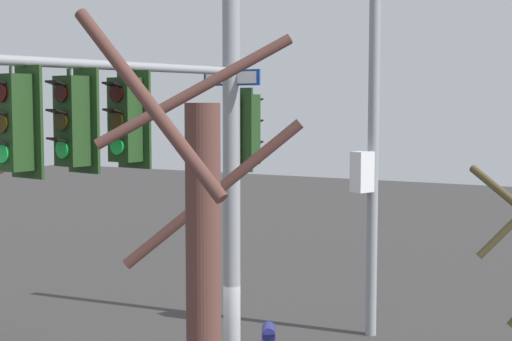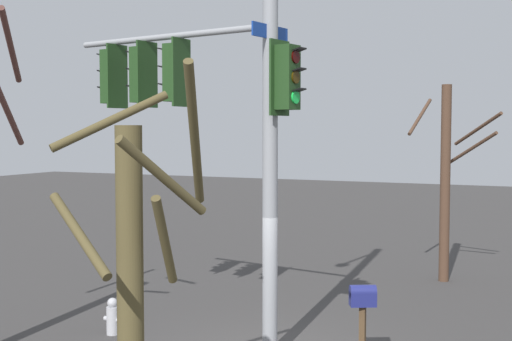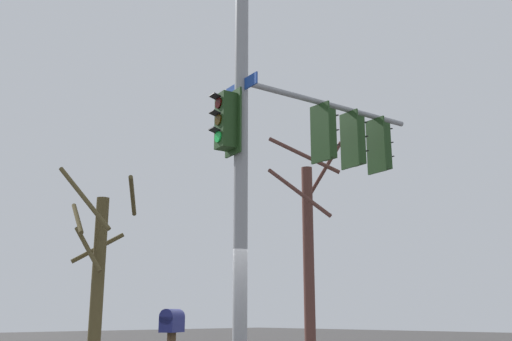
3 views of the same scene
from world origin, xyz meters
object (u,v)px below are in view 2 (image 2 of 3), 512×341
fire_hydrant (113,317)px  mailbox (363,302)px  bare_tree_corner (133,283)px  bare_tree_behind_pole (447,177)px

fire_hydrant → mailbox: mailbox is taller
fire_hydrant → mailbox: (4.98, 0.29, 0.76)m
fire_hydrant → bare_tree_corner: (3.66, -4.51, 1.98)m
mailbox → bare_tree_behind_pole: bare_tree_behind_pole is taller
fire_hydrant → bare_tree_corner: size_ratio=0.15×
fire_hydrant → mailbox: 5.04m
mailbox → bare_tree_corner: bearing=-42.1°
fire_hydrant → mailbox: size_ratio=0.52×
mailbox → bare_tree_corner: bare_tree_corner is taller
bare_tree_behind_pole → bare_tree_corner: bare_tree_behind_pole is taller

